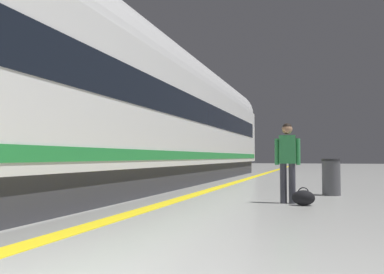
{
  "coord_description": "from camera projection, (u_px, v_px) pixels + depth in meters",
  "views": [
    {
      "loc": [
        2.36,
        -0.97,
        0.96
      ],
      "look_at": [
        0.46,
        4.97,
        1.27
      ],
      "focal_mm": 37.53,
      "sensor_mm": 36.0,
      "label": 1
    }
  ],
  "objects": [
    {
      "name": "duffel_bag_near",
      "position": [
        303.0,
        198.0,
        7.88
      ],
      "size": [
        0.44,
        0.26,
        0.36
      ],
      "color": "black",
      "rests_on": "ground"
    },
    {
      "name": "passenger_near",
      "position": [
        287.0,
        157.0,
        8.29
      ],
      "size": [
        0.52,
        0.21,
        1.66
      ],
      "color": "#383842",
      "rests_on": "ground"
    },
    {
      "name": "high_speed_train",
      "position": [
        122.0,
        102.0,
        11.25
      ],
      "size": [
        2.94,
        30.96,
        4.97
      ],
      "color": "#38383D",
      "rests_on": "ground"
    },
    {
      "name": "tactile_edge_band",
      "position": [
        194.0,
        190.0,
        11.44
      ],
      "size": [
        0.75,
        80.0,
        0.01
      ],
      "primitive_type": "cube",
      "color": "slate",
      "rests_on": "ground"
    },
    {
      "name": "waste_bin",
      "position": [
        331.0,
        177.0,
        10.0
      ],
      "size": [
        0.46,
        0.46,
        0.91
      ],
      "color": "#4C4C51",
      "rests_on": "ground"
    },
    {
      "name": "safety_line_strip",
      "position": [
        208.0,
        191.0,
        11.32
      ],
      "size": [
        0.36,
        80.0,
        0.01
      ],
      "primitive_type": "cube",
      "color": "yellow",
      "rests_on": "ground"
    }
  ]
}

